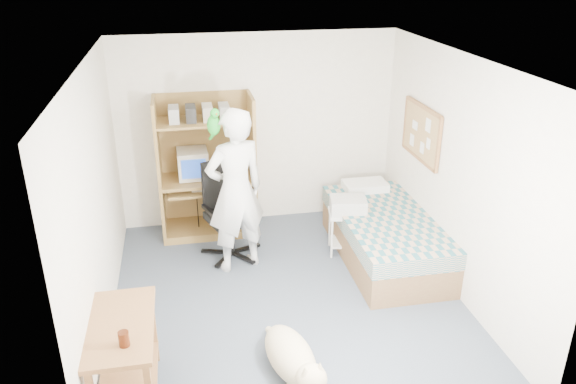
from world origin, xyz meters
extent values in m
plane|color=#454E5E|center=(0.00, 0.00, 0.00)|extent=(4.00, 4.00, 0.00)
cube|color=silver|center=(0.00, 2.00, 1.25)|extent=(3.60, 0.02, 2.50)
cube|color=silver|center=(1.80, 0.00, 1.25)|extent=(0.02, 4.00, 2.50)
cube|color=silver|center=(-1.80, 0.00, 1.25)|extent=(0.02, 4.00, 2.50)
cube|color=white|center=(0.00, 0.00, 2.50)|extent=(3.60, 4.00, 0.02)
cube|color=olive|center=(-1.28, 1.70, 0.90)|extent=(0.04, 0.60, 1.80)
cube|color=olive|center=(-0.12, 1.70, 0.90)|extent=(0.04, 0.60, 1.80)
cube|color=olive|center=(-0.70, 1.99, 0.90)|extent=(1.20, 0.02, 1.80)
cube|color=olive|center=(-0.70, 1.70, 0.74)|extent=(1.12, 0.60, 0.04)
cube|color=olive|center=(-0.70, 1.62, 0.64)|extent=(1.00, 0.50, 0.03)
cube|color=olive|center=(-0.70, 1.70, 1.50)|extent=(1.12, 0.55, 0.03)
cube|color=olive|center=(-0.70, 1.70, 0.05)|extent=(1.12, 0.60, 0.10)
cube|color=brown|center=(1.30, 0.60, 0.18)|extent=(1.00, 2.00, 0.36)
cube|color=#2A6771|center=(1.30, 0.60, 0.46)|extent=(1.02, 2.02, 0.20)
cube|color=white|center=(1.30, 1.40, 0.60)|extent=(0.55, 0.35, 0.12)
cube|color=brown|center=(-1.55, -1.20, 0.73)|extent=(0.50, 1.00, 0.04)
cube|color=brown|center=(-1.75, -0.75, 0.35)|extent=(0.05, 0.05, 0.70)
cube|color=brown|center=(-1.35, -0.75, 0.35)|extent=(0.05, 0.05, 0.70)
cube|color=brown|center=(-1.55, -1.20, 0.20)|extent=(0.46, 0.92, 0.03)
cube|color=#A07C47|center=(1.78, 0.90, 1.45)|extent=(0.03, 0.90, 0.60)
cube|color=brown|center=(1.77, 0.90, 1.76)|extent=(0.04, 0.94, 0.04)
cube|color=brown|center=(1.77, 0.90, 1.14)|extent=(0.04, 0.94, 0.04)
cylinder|color=black|center=(-0.49, 1.00, 0.04)|extent=(0.64, 0.64, 0.06)
cylinder|color=black|center=(-0.49, 1.00, 0.25)|extent=(0.06, 0.06, 0.43)
cube|color=black|center=(-0.49, 1.00, 0.51)|extent=(0.63, 0.63, 0.09)
cube|color=black|center=(-0.57, 1.24, 0.86)|extent=(0.45, 0.21, 0.59)
cube|color=black|center=(-0.74, 0.91, 0.67)|extent=(0.15, 0.32, 0.04)
cube|color=black|center=(-0.23, 1.09, 0.67)|extent=(0.15, 0.32, 0.04)
imported|color=white|center=(-0.44, 0.75, 0.95)|extent=(0.81, 0.66, 1.90)
ellipsoid|color=#137E12|center=(-0.64, 0.77, 1.72)|extent=(0.14, 0.14, 0.22)
sphere|color=#137E12|center=(-0.62, 0.73, 1.86)|extent=(0.10, 0.10, 0.10)
cone|color=#D94513|center=(-0.61, 0.69, 1.86)|extent=(0.05, 0.05, 0.04)
cylinder|color=#137E12|center=(-0.65, 0.83, 1.59)|extent=(0.08, 0.15, 0.14)
ellipsoid|color=#C8B686|center=(-0.19, -1.12, 0.17)|extent=(0.52, 0.83, 0.35)
sphere|color=#C8B686|center=(-0.10, -1.55, 0.26)|extent=(0.26, 0.26, 0.26)
cone|color=#C8B686|center=(-0.16, -1.58, 0.38)|extent=(0.08, 0.08, 0.10)
cone|color=#C8B686|center=(-0.04, -1.55, 0.38)|extent=(0.08, 0.08, 0.10)
cylinder|color=#C8B686|center=(-0.28, -0.72, 0.11)|extent=(0.11, 0.25, 0.12)
cube|color=silver|center=(0.90, 0.83, 0.52)|extent=(0.50, 0.43, 0.04)
cube|color=silver|center=(0.90, 0.83, 0.13)|extent=(0.46, 0.39, 0.03)
cylinder|color=silver|center=(0.71, 0.68, 0.26)|extent=(0.03, 0.03, 0.52)
cylinder|color=silver|center=(1.10, 0.68, 0.26)|extent=(0.03, 0.03, 0.52)
cylinder|color=silver|center=(0.71, 0.99, 0.26)|extent=(0.03, 0.03, 0.52)
cylinder|color=silver|center=(1.10, 0.99, 0.26)|extent=(0.03, 0.03, 0.52)
cube|color=#B7B7B2|center=(0.90, 0.83, 0.62)|extent=(0.47, 0.39, 0.18)
cube|color=beige|center=(-0.87, 1.75, 0.95)|extent=(0.38, 0.40, 0.35)
cube|color=navy|center=(-0.86, 1.55, 0.95)|extent=(0.30, 0.02, 0.24)
cube|color=beige|center=(-0.68, 1.58, 0.67)|extent=(0.45, 0.17, 0.03)
cylinder|color=gold|center=(-0.36, 1.65, 0.82)|extent=(0.08, 0.08, 0.12)
cylinder|color=#3F190A|center=(-1.50, -1.47, 0.81)|extent=(0.08, 0.08, 0.12)
camera|label=1|loc=(-0.96, -4.96, 3.42)|focal=35.00mm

